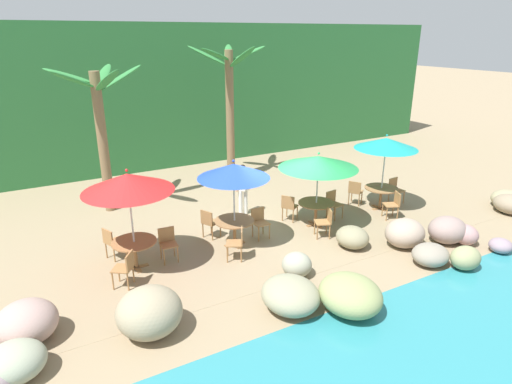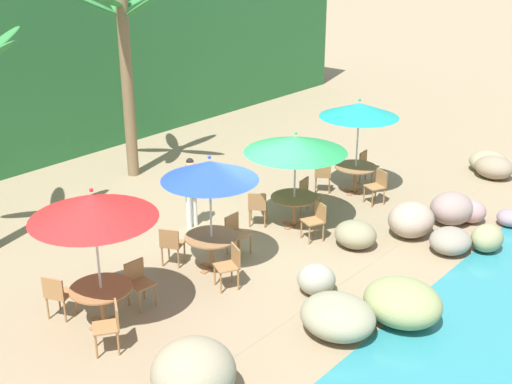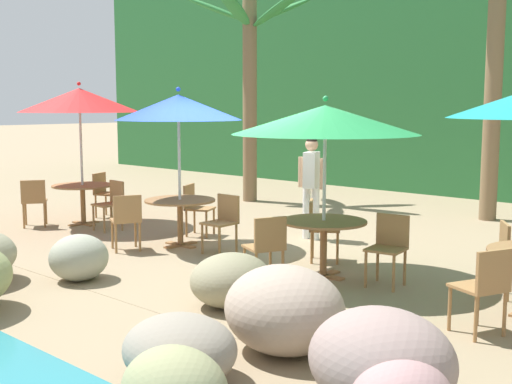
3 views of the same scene
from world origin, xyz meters
TOP-DOWN VIEW (x-y plane):
  - ground_plane at (0.00, 0.00)m, footprint 120.00×120.00m
  - terrace_deck at (0.00, 0.00)m, footprint 18.00×5.20m
  - foliage_backdrop at (0.00, 9.00)m, footprint 28.00×2.40m
  - rock_seawall at (-0.41, -2.97)m, footprint 16.10×3.53m
  - umbrella_red at (-4.19, -0.16)m, footprint 2.18×2.18m
  - dining_table_red at (-4.19, -0.16)m, footprint 1.10×1.10m
  - chair_red_seaward at (-3.34, -0.13)m, footprint 0.45×0.46m
  - chair_red_inland at (-4.59, 0.60)m, footprint 0.55×0.55m
  - chair_red_left at (-4.59, -0.91)m, footprint 0.59×0.59m
  - umbrella_blue at (-1.45, -0.20)m, footprint 1.94×1.94m
  - dining_table_blue at (-1.45, -0.20)m, footprint 1.10×1.10m
  - chair_blue_seaward at (-0.60, -0.09)m, footprint 0.43×0.44m
  - chair_blue_inland at (-1.89, 0.53)m, footprint 0.57×0.56m
  - chair_blue_left at (-1.75, -1.00)m, footprint 0.57×0.57m
  - umbrella_green at (1.32, -0.20)m, footprint 2.37×2.37m
  - dining_table_green at (1.32, -0.20)m, footprint 1.10×1.10m
  - chair_green_seaward at (2.15, 0.01)m, footprint 0.48×0.48m
  - chair_green_inland at (0.76, 0.44)m, footprint 0.59×0.59m
  - chair_green_left at (1.07, -1.02)m, footprint 0.56×0.56m
  - umbrella_teal at (4.03, -0.16)m, footprint 2.03×2.03m
  - dining_table_teal at (4.03, -0.16)m, footprint 1.10×1.10m
  - chair_teal_seaward at (4.87, 0.02)m, footprint 0.46×0.47m
  - chair_teal_inland at (3.49, 0.50)m, footprint 0.59×0.59m
  - chair_teal_left at (3.78, -0.98)m, footprint 0.56×0.55m
  - palm_tree_nearest at (-3.95, 4.13)m, footprint 2.97×2.93m
  - palm_tree_second at (1.14, 5.37)m, footprint 3.16×3.11m
  - waiter_in_white at (-0.25, 1.60)m, footprint 0.52×0.39m

SIDE VIEW (x-z plane):
  - ground_plane at x=0.00m, z-range 0.00..0.00m
  - terrace_deck at x=0.00m, z-range 0.00..0.01m
  - rock_seawall at x=-0.41m, z-range -0.12..0.85m
  - chair_red_seaward at x=-3.34m, z-range 0.08..0.95m
  - chair_red_inland at x=-4.59m, z-range 0.08..0.95m
  - chair_red_left at x=-4.59m, z-range 0.08..0.95m
  - chair_blue_seaward at x=-0.60m, z-range 0.08..0.95m
  - chair_blue_inland at x=-1.89m, z-range 0.08..0.95m
  - chair_blue_left at x=-1.75m, z-range 0.08..0.95m
  - chair_green_seaward at x=2.15m, z-range 0.08..0.95m
  - chair_green_inland at x=0.76m, z-range 0.08..0.95m
  - chair_green_left at x=1.07m, z-range 0.08..0.95m
  - chair_teal_seaward at x=4.87m, z-range 0.08..0.95m
  - chair_teal_inland at x=3.49m, z-range 0.08..0.95m
  - chair_teal_left at x=3.78m, z-range 0.08..0.95m
  - dining_table_red at x=-4.19m, z-range 0.24..0.98m
  - dining_table_blue at x=-1.45m, z-range 0.24..0.98m
  - dining_table_green at x=1.32m, z-range 0.24..0.98m
  - dining_table_teal at x=4.03m, z-range 0.24..0.98m
  - waiter_in_white at x=-0.25m, z-range 0.14..1.84m
  - umbrella_green at x=1.32m, z-range 0.86..3.17m
  - umbrella_blue at x=-1.45m, z-range 0.92..3.40m
  - umbrella_teal at x=4.03m, z-range 0.98..3.52m
  - umbrella_red at x=-4.19m, z-range 0.97..3.59m
  - foliage_backdrop at x=0.00m, z-range 0.00..6.00m
  - palm_tree_nearest at x=-3.95m, z-range 0.78..5.46m
  - palm_tree_second at x=1.14m, z-range 0.85..6.05m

